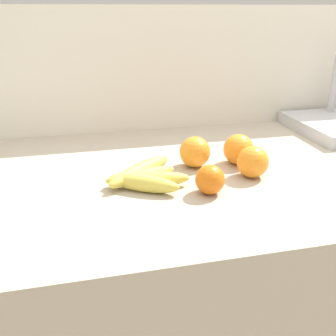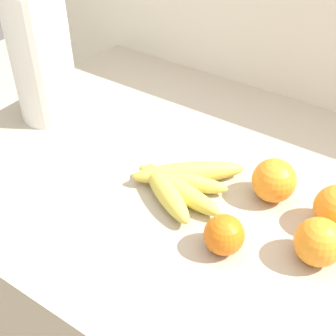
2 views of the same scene
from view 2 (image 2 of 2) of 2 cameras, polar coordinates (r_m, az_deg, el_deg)
The scene contains 5 objects.
banana_bunch at distance 0.85m, azimuth 1.40°, elevation -1.84°, with size 0.20×0.21×0.04m.
orange_back_right at distance 0.85m, azimuth 12.88°, elevation -1.50°, with size 0.08×0.08×0.08m, color orange.
orange_front at distance 0.76m, azimuth 18.01°, elevation -8.62°, with size 0.08×0.08×0.08m, color orange.
orange_right at distance 0.75m, azimuth 6.89°, elevation -8.14°, with size 0.07×0.07×0.07m, color orange.
paper_towel_roll at distance 1.04m, azimuth -15.28°, elevation 13.01°, with size 0.13×0.13×0.31m.
Camera 2 is at (-0.04, -0.60, 1.49)m, focal length 49.69 mm.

